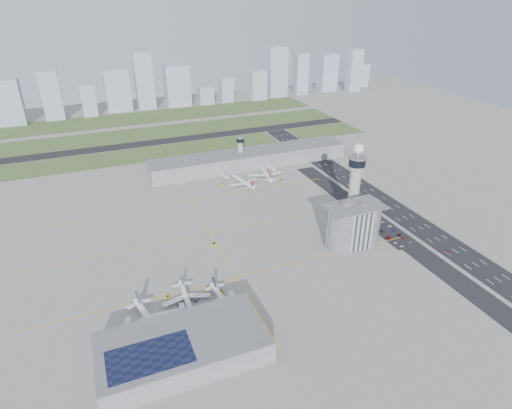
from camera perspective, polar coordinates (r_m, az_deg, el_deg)
name	(u,v)px	position (r m, az deg, el deg)	size (l,w,h in m)	color
ground	(274,242)	(316.97, 2.42, -5.08)	(1000.00, 1000.00, 0.00)	#9C9991
grass_strip_0	(177,150)	(506.15, -10.43, 7.16)	(480.00, 50.00, 0.08)	#506C33
grass_strip_1	(164,132)	(576.19, -12.14, 9.45)	(480.00, 60.00, 0.08)	#415F2D
grass_strip_2	(153,116)	(652.11, -13.57, 11.34)	(480.00, 70.00, 0.08)	#4C642F
runway	(171,141)	(540.53, -11.33, 8.36)	(480.00, 22.00, 0.10)	black
highway	(400,214)	(374.22, 18.65, -1.24)	(28.00, 500.00, 0.10)	black
barrier_left	(386,217)	(365.54, 16.98, -1.57)	(0.60, 500.00, 1.20)	#9E9E99
barrier_right	(414,211)	(382.72, 20.27, -0.78)	(0.60, 500.00, 1.20)	#9E9E99
landside_road	(383,226)	(352.74, 16.55, -2.70)	(18.00, 260.00, 0.08)	black
parking_lot	(390,233)	(343.75, 17.49, -3.67)	(20.00, 44.00, 0.10)	black
taxiway_line_h_0	(237,278)	(281.48, -2.52, -9.74)	(260.00, 0.60, 0.01)	yellow
taxiway_line_h_1	(210,234)	(329.20, -6.13, -3.90)	(260.00, 0.60, 0.01)	yellow
taxiway_line_h_2	(190,201)	(380.42, -8.76, 0.43)	(260.00, 0.60, 0.01)	yellow
taxiway_line_v	(210,234)	(329.20, -6.13, -3.90)	(0.60, 260.00, 0.01)	yellow
control_tower	(355,180)	(339.90, 13.09, 3.20)	(14.00, 14.00, 64.50)	#ADAAA5
secondary_tower	(240,149)	(444.55, -2.09, 7.36)	(8.60, 8.60, 31.90)	#ADAAA5
admin_building	(353,225)	(316.18, 12.77, -2.66)	(42.00, 24.00, 33.50)	#B2B2B7
terminal_pier	(250,159)	(449.93, -0.78, 6.14)	(210.00, 32.00, 15.80)	gray
near_terminal	(183,347)	(229.80, -9.71, -18.28)	(84.00, 42.00, 13.00)	gray
airplane_near_a	(149,318)	(250.39, -14.02, -14.45)	(41.45, 35.23, 11.61)	white
airplane_near_b	(187,296)	(262.33, -9.25, -11.97)	(34.25, 29.11, 9.59)	white
airplane_near_c	(224,299)	(257.25, -4.26, -12.46)	(36.39, 30.93, 10.19)	white
airplane_far_a	(243,180)	(407.04, -1.72, 3.35)	(35.40, 30.09, 9.91)	white
airplane_far_b	(266,171)	(425.04, 1.28, 4.50)	(39.36, 33.45, 11.02)	white
jet_bridge_near_0	(128,338)	(245.94, -16.75, -16.72)	(14.00, 3.00, 5.70)	silver
jet_bridge_near_1	(183,323)	(247.95, -9.66, -15.33)	(14.00, 3.00, 5.70)	silver
jet_bridge_near_2	(234,309)	(253.53, -2.89, -13.77)	(14.00, 3.00, 5.70)	silver
jet_bridge_far_0	(221,174)	(426.06, -4.74, 4.08)	(14.00, 3.00, 5.70)	silver
jet_bridge_far_1	(267,167)	(442.36, 1.44, 5.05)	(14.00, 3.00, 5.70)	silver
tug_0	(167,297)	(269.99, -11.72, -12.02)	(1.88, 2.74, 1.59)	#DAC000
tug_1	(206,292)	(270.40, -6.66, -11.49)	(1.88, 2.74, 1.59)	yellow
tug_2	(221,292)	(269.62, -4.68, -11.49)	(2.01, 2.92, 1.70)	#D18900
tug_3	(214,244)	(314.22, -5.63, -5.30)	(2.36, 3.43, 1.99)	gold
tug_4	(222,184)	(407.99, -4.55, 2.70)	(2.03, 2.96, 1.72)	yellow
tug_5	(281,180)	(415.73, 3.41, 3.24)	(2.38, 3.46, 2.01)	gold
car_lot_0	(402,246)	(328.85, 18.85, -5.28)	(1.30, 3.22, 1.10)	silver
car_lot_1	(396,243)	(331.63, 18.11, -4.87)	(1.18, 3.37, 1.11)	gray
car_lot_2	(389,238)	(336.10, 17.30, -4.27)	(2.18, 4.72, 1.31)	maroon
car_lot_3	(381,231)	(343.61, 16.37, -3.40)	(1.80, 4.42, 1.28)	#21222B
car_lot_4	(376,227)	(348.62, 15.71, -2.84)	(1.47, 3.66, 1.25)	navy
car_lot_5	(374,224)	(351.76, 15.43, -2.53)	(1.18, 3.38, 1.11)	white
car_lot_6	(410,242)	(336.21, 19.83, -4.70)	(1.89, 4.10, 1.14)	gray
car_lot_7	(405,238)	(339.64, 19.20, -4.26)	(1.53, 3.77, 1.09)	#9D2510
car_lot_8	(399,235)	(342.40, 18.55, -3.87)	(1.44, 3.58, 1.22)	black
car_lot_9	(394,230)	(347.53, 17.92, -3.29)	(1.15, 3.29, 1.08)	#12105A
car_lot_10	(390,226)	(352.49, 17.42, -2.76)	(1.84, 4.00, 1.11)	white
car_lot_11	(382,222)	(356.70, 16.51, -2.24)	(1.73, 4.25, 1.23)	#A8ABB0
car_hw_0	(448,252)	(334.11, 24.26, -5.79)	(1.41, 3.51, 1.20)	maroon
car_hw_1	(370,195)	(400.27, 14.97, 1.27)	(1.23, 3.52, 1.16)	black
car_hw_2	(332,163)	(465.28, 10.06, 5.48)	(2.12, 4.60, 1.28)	navy
car_hw_4	(294,148)	(505.16, 5.03, 7.53)	(1.32, 3.29, 1.12)	#90959A
skyline_bldg_4	(8,102)	(678.40, -30.19, 11.73)	(35.81, 28.65, 60.36)	#9EADC1
skyline_bldg_5	(51,95)	(677.07, -25.63, 12.98)	(25.49, 20.39, 66.89)	#9EADC1
skyline_bldg_6	(89,100)	(676.76, -21.41, 12.80)	(20.04, 16.03, 45.20)	#9EADC1
skyline_bldg_7	(117,90)	(695.77, -17.99, 14.36)	(35.76, 28.61, 61.22)	#9EADC1
skyline_bldg_8	(144,81)	(692.79, -14.69, 15.67)	(26.33, 21.06, 83.39)	#9EADC1
skyline_bldg_9	(177,85)	(704.08, -10.48, 15.36)	(36.96, 29.57, 62.11)	#9EADC1
skyline_bldg_10	(206,95)	(709.54, -6.72, 14.28)	(23.01, 18.41, 27.75)	#9EADC1
skyline_bldg_11	(226,90)	(718.10, -3.96, 15.01)	(20.22, 16.18, 38.97)	#9EADC1
skyline_bldg_12	(258,85)	(733.96, 0.21, 15.65)	(26.14, 20.92, 46.89)	#9EADC1
skyline_bldg_13	(276,72)	(757.14, 2.71, 17.29)	(32.26, 25.81, 81.20)	#9EADC1
skyline_bldg_14	(301,74)	(771.34, 5.99, 16.89)	(21.59, 17.28, 68.75)	#9EADC1
skyline_bldg_15	(327,73)	(808.18, 9.47, 16.96)	(30.25, 24.20, 63.40)	#9EADC1
skyline_bldg_16	(354,70)	(814.44, 12.92, 17.03)	(23.04, 18.43, 71.56)	#9EADC1
skyline_bldg_17	(361,75)	(859.84, 13.86, 16.40)	(22.64, 18.11, 41.06)	#9EADC1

